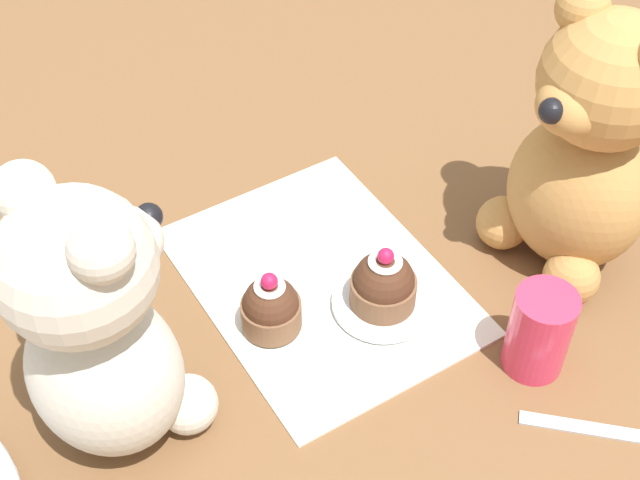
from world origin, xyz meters
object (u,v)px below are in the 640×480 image
(teddy_bear_tan, at_px, (587,151))
(teaspoon, at_px, (596,429))
(cupcake_near_cream_bear, at_px, (271,307))
(teddy_bear_cream, at_px, (98,328))
(cupcake_near_tan_bear, at_px, (384,284))
(juice_glass, at_px, (539,332))
(saucer_plate, at_px, (382,302))

(teddy_bear_tan, xyz_separation_m, teaspoon, (-0.16, 0.11, -0.12))
(cupcake_near_cream_bear, bearing_deg, teddy_bear_tan, -102.62)
(teddy_bear_cream, relative_size, teddy_bear_tan, 0.96)
(cupcake_near_tan_bear, height_order, teaspoon, cupcake_near_tan_bear)
(juice_glass, bearing_deg, teaspoon, 179.21)
(teddy_bear_cream, bearing_deg, saucer_plate, -109.83)
(teddy_bear_tan, height_order, cupcake_near_cream_bear, teddy_bear_tan)
(teddy_bear_cream, bearing_deg, juice_glass, -128.74)
(cupcake_near_cream_bear, relative_size, saucer_plate, 0.71)
(juice_glass, height_order, teaspoon, juice_glass)
(juice_glass, bearing_deg, teddy_bear_tan, -52.03)
(cupcake_near_cream_bear, xyz_separation_m, cupcake_near_tan_bear, (-0.03, -0.09, 0.00))
(saucer_plate, height_order, cupcake_near_tan_bear, cupcake_near_tan_bear)
(cupcake_near_cream_bear, height_order, saucer_plate, cupcake_near_cream_bear)
(teddy_bear_cream, xyz_separation_m, juice_glass, (-0.13, -0.32, -0.08))
(cupcake_near_tan_bear, bearing_deg, cupcake_near_cream_bear, 71.02)
(saucer_plate, height_order, juice_glass, juice_glass)
(teddy_bear_cream, relative_size, cupcake_near_cream_bear, 3.95)
(teddy_bear_tan, bearing_deg, juice_glass, -56.85)
(teddy_bear_cream, height_order, saucer_plate, teddy_bear_cream)
(cupcake_near_cream_bear, distance_m, juice_glass, 0.22)
(juice_glass, bearing_deg, teddy_bear_cream, 68.08)
(teddy_bear_tan, xyz_separation_m, saucer_plate, (0.03, 0.18, -0.12))
(saucer_plate, bearing_deg, teaspoon, -159.18)
(cupcake_near_cream_bear, relative_size, cupcake_near_tan_bear, 0.96)
(teaspoon, bearing_deg, teddy_bear_tan, -81.06)
(teddy_bear_cream, xyz_separation_m, teddy_bear_tan, (-0.04, -0.43, 0.01))
(teddy_bear_tan, relative_size, cupcake_near_cream_bear, 4.13)
(cupcake_near_cream_bear, xyz_separation_m, saucer_plate, (-0.03, -0.09, -0.02))
(teddy_bear_cream, bearing_deg, cupcake_near_cream_bear, -99.23)
(cupcake_near_tan_bear, xyz_separation_m, juice_glass, (-0.11, -0.07, 0.01))
(teddy_bear_cream, xyz_separation_m, cupcake_near_cream_bear, (0.02, -0.15, -0.09))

